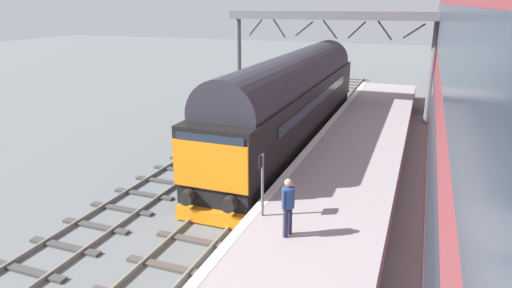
# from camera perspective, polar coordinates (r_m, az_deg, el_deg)

# --- Properties ---
(ground_plane) EXTENTS (140.00, 140.00, 0.00)m
(ground_plane) POSITION_cam_1_polar(r_m,az_deg,el_deg) (16.61, -2.92, -7.38)
(ground_plane) COLOR slate
(ground_plane) RESTS_ON ground
(track_main) EXTENTS (2.50, 60.00, 0.15)m
(track_main) POSITION_cam_1_polar(r_m,az_deg,el_deg) (16.59, -2.92, -7.21)
(track_main) COLOR gray
(track_main) RESTS_ON ground
(track_adjacent_west) EXTENTS (2.50, 60.00, 0.15)m
(track_adjacent_west) POSITION_cam_1_polar(r_m,az_deg,el_deg) (18.13, -12.95, -5.43)
(track_adjacent_west) COLOR slate
(track_adjacent_west) RESTS_ON ground
(station_platform) EXTENTS (4.00, 44.00, 1.01)m
(station_platform) POSITION_cam_1_polar(r_m,az_deg,el_deg) (15.43, 9.51, -7.60)
(station_platform) COLOR #9F9497
(station_platform) RESTS_ON ground
(diesel_locomotive) EXTENTS (2.74, 19.10, 4.68)m
(diesel_locomotive) POSITION_cam_1_polar(r_m,az_deg,el_deg) (22.61, 4.66, 6.00)
(diesel_locomotive) COLOR black
(diesel_locomotive) RESTS_ON ground
(platform_number_sign) EXTENTS (0.10, 0.44, 1.90)m
(platform_number_sign) POSITION_cam_1_polar(r_m,az_deg,el_deg) (12.85, 0.79, -4.04)
(platform_number_sign) COLOR slate
(platform_number_sign) RESTS_ON station_platform
(waiting_passenger) EXTENTS (0.43, 0.49, 1.64)m
(waiting_passenger) POSITION_cam_1_polar(r_m,az_deg,el_deg) (11.89, 4.12, -7.41)
(waiting_passenger) COLOR #272641
(waiting_passenger) RESTS_ON station_platform
(overhead_footbridge) EXTENTS (12.73, 2.00, 6.54)m
(overhead_footbridge) POSITION_cam_1_polar(r_m,az_deg,el_deg) (28.81, 9.49, 15.23)
(overhead_footbridge) COLOR slate
(overhead_footbridge) RESTS_ON ground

